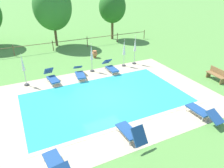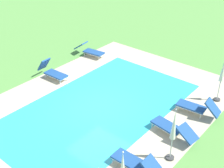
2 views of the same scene
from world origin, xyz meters
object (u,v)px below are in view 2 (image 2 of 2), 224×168
Objects in this scene: sun_lounger_north_near_steps at (197,107)px; sun_lounger_south_near_corner at (136,163)px; sun_lounger_north_mid at (52,72)px; patio_umbrella_closed_row_centre at (173,130)px; sun_lounger_south_mid at (172,128)px; sun_lounger_north_far at (90,50)px; patio_umbrella_closed_row_mid_west at (222,75)px.

sun_lounger_south_near_corner is (4.55, -0.09, -0.01)m from sun_lounger_north_near_steps.
sun_lounger_south_near_corner is at bearing -1.15° from sun_lounger_north_near_steps.
sun_lounger_north_mid is 0.82× the size of patio_umbrella_closed_row_centre.
sun_lounger_south_mid is (2.00, -0.10, -0.03)m from sun_lounger_north_near_steps.
sun_lounger_south_mid is at bearing -179.70° from sun_lounger_south_near_corner.
sun_lounger_south_near_corner reaches higher than sun_lounger_north_far.
sun_lounger_north_near_steps is 1.00× the size of sun_lounger_south_near_corner.
patio_umbrella_closed_row_mid_west is at bearing 174.46° from sun_lounger_south_mid.
patio_umbrella_closed_row_centre reaches higher than sun_lounger_north_mid.
sun_lounger_north_mid is 0.89× the size of sun_lounger_north_far.
sun_lounger_south_near_corner is at bearing -25.54° from patio_umbrella_closed_row_centre.
sun_lounger_south_near_corner is at bearing 0.30° from sun_lounger_south_mid.
sun_lounger_south_mid is 1.72m from patio_umbrella_closed_row_centre.
patio_umbrella_closed_row_mid_west reaches higher than sun_lounger_north_mid.
sun_lounger_north_mid is at bearing -109.19° from sun_lounger_south_near_corner.
sun_lounger_north_mid is at bearing -65.14° from patio_umbrella_closed_row_mid_west.
sun_lounger_north_mid is 7.48m from sun_lounger_south_mid.
sun_lounger_south_mid is at bearing -5.54° from patio_umbrella_closed_row_mid_west.
patio_umbrella_closed_row_centre is (4.72, 8.54, 0.99)m from sun_lounger_north_far.
sun_lounger_north_far is 8.64m from sun_lounger_south_mid.
sun_lounger_north_far is (-3.42, -0.42, -0.03)m from sun_lounger_north_mid.
patio_umbrella_closed_row_centre reaches higher than sun_lounger_north_near_steps.
patio_umbrella_closed_row_mid_west reaches higher than patio_umbrella_closed_row_centre.
sun_lounger_north_near_steps is at bearing 79.52° from sun_lounger_north_far.
patio_umbrella_closed_row_mid_west is at bearing 176.84° from sun_lounger_south_near_corner.
sun_lounger_north_far is 0.91× the size of patio_umbrella_closed_row_mid_west.
sun_lounger_north_far is 8.33m from patio_umbrella_closed_row_mid_west.
patio_umbrella_closed_row_centre reaches higher than sun_lounger_south_near_corner.
sun_lounger_south_mid is at bearing 89.52° from sun_lounger_north_mid.
sun_lounger_north_mid is 3.45m from sun_lounger_north_far.
sun_lounger_south_near_corner is at bearing 52.71° from sun_lounger_north_far.
patio_umbrella_closed_row_centre is (3.24, 0.53, 0.98)m from sun_lounger_north_near_steps.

